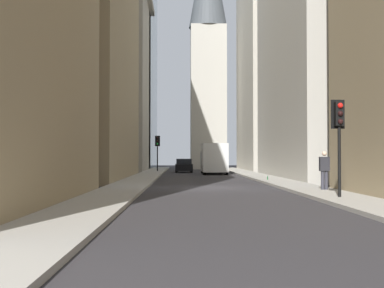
{
  "coord_description": "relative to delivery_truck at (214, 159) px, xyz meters",
  "views": [
    {
      "loc": [
        -26.6,
        1.61,
        1.65
      ],
      "look_at": [
        10.01,
        0.88,
        2.57
      ],
      "focal_mm": 46.95,
      "sensor_mm": 36.0,
      "label": 1
    }
  ],
  "objects": [
    {
      "name": "traffic_light_foreground",
      "position": [
        -28.8,
        -2.9,
        1.37
      ],
      "size": [
        0.43,
        0.52,
        3.66
      ],
      "color": "black",
      "rests_on": "sidewalk_left"
    },
    {
      "name": "building_right_midfar",
      "position": [
        -10.57,
        11.99,
        11.56
      ],
      "size": [
        18.51,
        10.5,
        26.01
      ],
      "color": "#9E8966",
      "rests_on": "ground_plane"
    },
    {
      "name": "sidewalk_left",
      "position": [
        -20.88,
        -3.1,
        -1.39
      ],
      "size": [
        90.0,
        2.2,
        0.14
      ],
      "primitive_type": "cube",
      "color": "#A8A399",
      "rests_on": "ground_plane"
    },
    {
      "name": "building_left_far",
      "position": [
        10.77,
        -9.2,
        15.19
      ],
      "size": [
        15.6,
        10.5,
        33.27
      ],
      "color": "beige",
      "rests_on": "ground_plane"
    },
    {
      "name": "sedan_black",
      "position": [
        5.15,
        2.8,
        -0.8
      ],
      "size": [
        4.3,
        1.78,
        1.42
      ],
      "color": "black",
      "rests_on": "ground_plane"
    },
    {
      "name": "sidewalk_right",
      "position": [
        -20.88,
        5.9,
        -1.39
      ],
      "size": [
        90.0,
        2.2,
        0.14
      ],
      "primitive_type": "cube",
      "color": "#A8A399",
      "rests_on": "ground_plane"
    },
    {
      "name": "traffic_light_midblock",
      "position": [
        4.84,
        5.57,
        1.39
      ],
      "size": [
        0.43,
        0.52,
        3.69
      ],
      "color": "black",
      "rests_on": "sidewalk_right"
    },
    {
      "name": "pedestrian",
      "position": [
        -24.63,
        -3.52,
        -0.36
      ],
      "size": [
        0.26,
        0.44,
        1.76
      ],
      "color": "#33333D",
      "rests_on": "sidewalk_left"
    },
    {
      "name": "ground_plane",
      "position": [
        -20.88,
        1.4,
        -1.46
      ],
      "size": [
        135.0,
        135.0,
        0.0
      ],
      "primitive_type": "plane",
      "color": "#302D30"
    },
    {
      "name": "church_spire",
      "position": [
        19.34,
        -0.48,
        16.04
      ],
      "size": [
        5.13,
        5.13,
        33.41
      ],
      "color": "#B7B2A5",
      "rests_on": "ground_plane"
    },
    {
      "name": "building_left_midfar",
      "position": [
        -9.39,
        -9.2,
        10.34
      ],
      "size": [
        18.88,
        10.0,
        23.59
      ],
      "color": "#B7B2A5",
      "rests_on": "ground_plane"
    },
    {
      "name": "building_right_far",
      "position": [
        9.42,
        11.99,
        10.03
      ],
      "size": [
        12.99,
        10.5,
        22.96
      ],
      "color": "#A8A091",
      "rests_on": "ground_plane"
    },
    {
      "name": "delivery_truck",
      "position": [
        0.0,
        0.0,
        0.0
      ],
      "size": [
        6.46,
        2.25,
        2.84
      ],
      "color": "silver",
      "rests_on": "ground_plane"
    },
    {
      "name": "discarded_bottle",
      "position": [
        -14.89,
        -2.57,
        -1.21
      ],
      "size": [
        0.07,
        0.07,
        0.27
      ],
      "color": "#236033",
      "rests_on": "sidewalk_left"
    }
  ]
}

